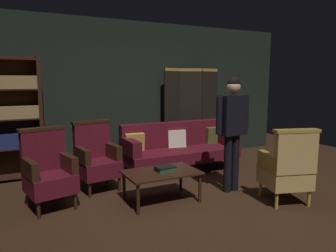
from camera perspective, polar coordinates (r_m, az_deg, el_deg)
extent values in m
plane|color=#331E11|center=(4.45, 4.74, -13.55)|extent=(10.00, 10.00, 0.00)
cube|color=black|center=(6.36, -6.69, 5.94)|extent=(7.20, 0.10, 2.80)
cube|color=black|center=(6.51, 0.80, 2.08)|extent=(0.44, 0.18, 1.90)
cube|color=#B78E33|center=(6.48, 0.82, 10.19)|extent=(0.45, 0.19, 0.06)
cube|color=black|center=(6.70, 4.11, 2.23)|extent=(0.43, 0.23, 1.90)
cube|color=#B78E33|center=(6.66, 4.20, 10.12)|extent=(0.43, 0.24, 0.06)
cube|color=black|center=(6.88, 7.40, 2.34)|extent=(0.45, 0.14, 1.90)
cube|color=#B78E33|center=(6.85, 7.54, 10.02)|extent=(0.46, 0.15, 0.06)
cube|color=black|center=(5.76, -22.10, 1.40)|extent=(0.06, 0.32, 2.05)
cube|color=black|center=(5.89, -26.29, 1.29)|extent=(0.90, 0.02, 2.05)
cube|color=black|center=(5.92, -25.67, -8.17)|extent=(0.86, 0.30, 0.02)
cube|color=black|center=(5.81, -25.97, -3.59)|extent=(0.86, 0.30, 0.02)
cube|color=navy|center=(5.77, -26.05, -2.39)|extent=(0.78, 0.22, 0.23)
cube|color=black|center=(5.74, -26.27, 1.14)|extent=(0.86, 0.30, 0.02)
cube|color=#9E7A47|center=(5.71, -26.34, 2.22)|extent=(0.78, 0.22, 0.20)
cube|color=black|center=(5.71, -26.58, 5.95)|extent=(0.86, 0.30, 0.02)
cube|color=#9E7A47|center=(5.68, -26.66, 7.12)|extent=(0.78, 0.22, 0.21)
cube|color=black|center=(5.71, -26.90, 10.78)|extent=(0.86, 0.30, 0.02)
cylinder|color=black|center=(5.14, -5.31, -9.24)|extent=(0.07, 0.07, 0.22)
cylinder|color=black|center=(6.06, 11.80, -6.66)|extent=(0.07, 0.07, 0.22)
cylinder|color=black|center=(5.68, -7.53, -7.56)|extent=(0.07, 0.07, 0.22)
cylinder|color=black|center=(6.52, 8.53, -5.50)|extent=(0.07, 0.07, 0.22)
cube|color=#4C0F19|center=(5.73, 2.47, -5.18)|extent=(2.10, 0.76, 0.20)
cube|color=#4C0F19|center=(5.93, 1.04, -1.46)|extent=(2.10, 0.18, 0.46)
cube|color=#4C0F19|center=(5.29, -6.86, -3.82)|extent=(0.16, 0.68, 0.26)
cube|color=#4C0F19|center=(6.21, 10.43, -2.09)|extent=(0.16, 0.68, 0.26)
cube|color=#B79338|center=(5.52, -6.10, -3.09)|extent=(0.34, 0.15, 0.35)
cube|color=beige|center=(5.85, 1.54, -2.39)|extent=(0.36, 0.20, 0.35)
cube|color=#4C5123|center=(6.28, 8.24, -1.74)|extent=(0.35, 0.15, 0.35)
cylinder|color=black|center=(4.01, -5.44, -13.06)|extent=(0.04, 0.04, 0.39)
cylinder|color=black|center=(4.39, 5.80, -11.14)|extent=(0.04, 0.04, 0.39)
cylinder|color=black|center=(4.48, -7.97, -10.74)|extent=(0.04, 0.04, 0.39)
cylinder|color=black|center=(4.83, 2.33, -9.28)|extent=(0.04, 0.04, 0.39)
cube|color=black|center=(4.34, -1.18, -8.40)|extent=(1.00, 0.64, 0.03)
cylinder|color=#B78E33|center=(5.01, 21.22, -10.23)|extent=(0.04, 0.04, 0.22)
cylinder|color=#B78E33|center=(4.80, 16.41, -10.83)|extent=(0.04, 0.04, 0.22)
cylinder|color=#B78E33|center=(4.65, 24.17, -11.87)|extent=(0.04, 0.04, 0.22)
cylinder|color=#B78E33|center=(4.42, 19.08, -12.64)|extent=(0.04, 0.04, 0.22)
cube|color=tan|center=(4.64, 20.37, -8.68)|extent=(0.70, 0.70, 0.24)
cube|color=tan|center=(4.36, 22.13, -4.58)|extent=(0.57, 0.28, 0.54)
cube|color=#B78E33|center=(4.30, 22.34, -0.81)|extent=(0.61, 0.30, 0.04)
cube|color=#B78E33|center=(4.71, 23.05, -5.70)|extent=(0.23, 0.50, 0.22)
cube|color=#B78E33|center=(4.47, 17.83, -6.16)|extent=(0.23, 0.50, 0.22)
cylinder|color=black|center=(4.20, -22.41, -13.93)|extent=(0.04, 0.04, 0.22)
cylinder|color=black|center=(4.34, -16.43, -12.92)|extent=(0.04, 0.04, 0.22)
cylinder|color=black|center=(4.62, -24.07, -11.99)|extent=(0.04, 0.04, 0.22)
cylinder|color=black|center=(4.74, -18.59, -11.16)|extent=(0.04, 0.04, 0.22)
cube|color=#4C0F19|center=(4.39, -20.53, -9.66)|extent=(0.67, 0.67, 0.24)
cube|color=#4C0F19|center=(4.51, -21.70, -4.14)|extent=(0.57, 0.24, 0.54)
cube|color=black|center=(4.46, -21.90, -0.49)|extent=(0.61, 0.25, 0.04)
cube|color=black|center=(4.27, -23.77, -7.15)|extent=(0.19, 0.51, 0.22)
cube|color=black|center=(4.41, -17.70, -6.35)|extent=(0.19, 0.51, 0.22)
cylinder|color=black|center=(4.69, -14.00, -11.19)|extent=(0.04, 0.04, 0.22)
cylinder|color=black|center=(4.86, -8.84, -10.35)|extent=(0.04, 0.04, 0.22)
cylinder|color=black|center=(5.10, -15.85, -9.66)|extent=(0.04, 0.04, 0.22)
cylinder|color=black|center=(5.26, -11.05, -8.96)|extent=(0.04, 0.04, 0.22)
cube|color=#4C0F19|center=(4.90, -12.52, -7.46)|extent=(0.63, 0.63, 0.24)
cube|color=#4C0F19|center=(5.02, -13.65, -2.55)|extent=(0.57, 0.20, 0.54)
cube|color=black|center=(4.98, -13.76, 0.73)|extent=(0.61, 0.21, 0.04)
cube|color=black|center=(4.77, -15.29, -5.16)|extent=(0.16, 0.51, 0.22)
cube|color=black|center=(4.94, -10.02, -4.52)|extent=(0.16, 0.51, 0.22)
cylinder|color=black|center=(4.86, 12.04, -6.48)|extent=(0.12, 0.12, 0.86)
cylinder|color=black|center=(4.77, 10.77, -6.72)|extent=(0.12, 0.12, 0.86)
cube|color=maroon|center=(4.72, 11.57, -1.08)|extent=(0.33, 0.18, 0.09)
cube|color=black|center=(4.68, 11.66, 1.94)|extent=(0.41, 0.23, 0.58)
cube|color=white|center=(4.77, 10.81, 2.42)|extent=(0.14, 0.02, 0.41)
cube|color=maroon|center=(4.75, 10.84, 5.20)|extent=(0.09, 0.02, 0.04)
cylinder|color=black|center=(4.85, 13.90, 2.20)|extent=(0.09, 0.09, 0.54)
cylinder|color=black|center=(4.52, 9.27, 1.91)|extent=(0.09, 0.09, 0.54)
sphere|color=tan|center=(4.66, 11.81, 6.96)|extent=(0.20, 0.20, 0.20)
sphere|color=black|center=(4.66, 11.83, 7.57)|extent=(0.18, 0.18, 0.18)
cube|color=#1E4C28|center=(4.35, -0.51, -7.92)|extent=(0.25, 0.21, 0.04)
cube|color=black|center=(4.34, -0.51, -7.50)|extent=(0.28, 0.20, 0.03)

